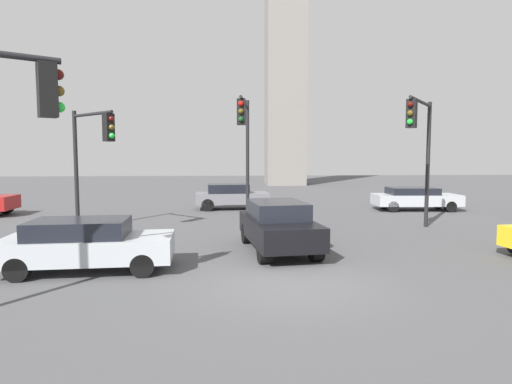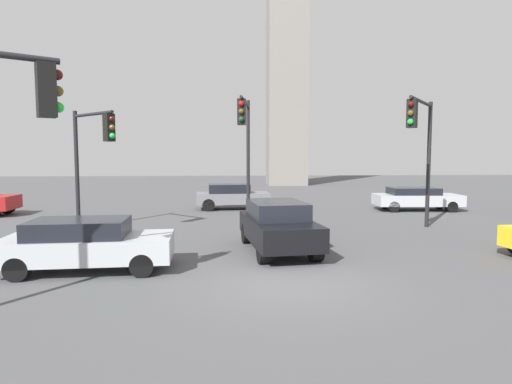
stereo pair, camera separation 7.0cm
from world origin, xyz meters
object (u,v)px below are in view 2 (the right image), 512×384
Objects in this scene: traffic_light_2 at (421,136)px; car_0 at (278,225)px; traffic_light_4 at (245,134)px; car_6 at (86,244)px; traffic_light_0 at (93,145)px; car_4 at (232,196)px; car_5 at (416,198)px.

traffic_light_2 reaches higher than car_0.
traffic_light_4 is 9.06m from car_6.
car_0 is (0.79, -5.31, -3.08)m from traffic_light_4.
traffic_light_4 reaches higher than car_0.
traffic_light_0 is 8.02m from car_0.
traffic_light_4 is 6.19m from car_0.
car_4 is at bearing -99.47° from traffic_light_2.
car_4 is (-7.14, 7.67, -2.96)m from traffic_light_2.
traffic_light_4 reaches higher than traffic_light_2.
traffic_light_0 is at bearing -156.33° from car_5.
car_4 reaches higher than car_5.
car_4 is (-0.55, 5.24, -3.15)m from traffic_light_4.
car_6 reaches higher than car_5.
traffic_light_0 is 16.56m from car_5.
car_5 is at bearing 130.41° from car_0.
traffic_light_4 is at bearing 58.93° from traffic_light_0.
car_0 is at bearing -129.51° from car_5.
traffic_light_2 is 7.03m from traffic_light_4.
traffic_light_4 is 1.34× the size of car_4.
car_5 is (15.32, 5.69, -2.69)m from traffic_light_0.
traffic_light_2 is 1.12× the size of car_5.
car_0 is at bearing -26.08° from traffic_light_2.
car_0 reaches higher than car_4.
traffic_light_2 is at bearing -50.67° from car_4.
car_6 is (-3.83, -12.50, -0.04)m from car_4.
car_5 is at bearing -10.50° from car_4.
traffic_light_0 is 1.03× the size of car_5.
car_4 is at bearing -166.82° from traffic_light_4.
traffic_light_4 is 1.20× the size of car_5.
traffic_light_0 is 9.10m from car_4.
traffic_light_2 is 10.89m from car_4.
car_4 is 13.08m from car_6.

